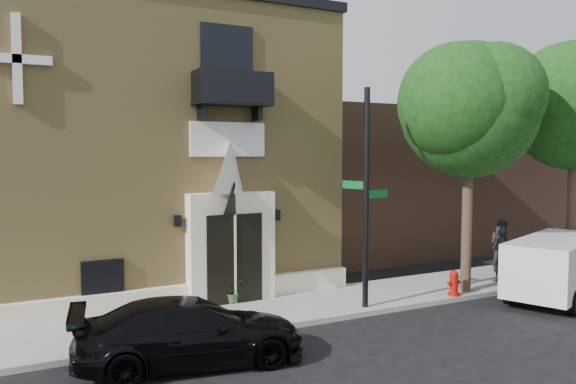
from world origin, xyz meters
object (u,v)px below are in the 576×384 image
object	(u,v)px
dumpster	(529,263)
pedestrian_near	(498,253)
cargo_van	(558,264)
black_sedan	(191,332)
street_sign	(366,198)
pedestrian_far	(501,245)
fire_hydrant	(454,283)

from	to	relation	value
dumpster	pedestrian_near	world-z (taller)	pedestrian_near
dumpster	cargo_van	bearing A→B (deg)	-116.83
black_sedan	dumpster	size ratio (longest dim) A/B	2.66
street_sign	pedestrian_near	world-z (taller)	street_sign
cargo_van	pedestrian_far	bearing A→B (deg)	48.34
fire_hydrant	pedestrian_near	bearing A→B (deg)	16.21
dumpster	pedestrian_far	world-z (taller)	pedestrian_far
black_sedan	cargo_van	xyz separation A→B (m)	(11.78, 0.03, 0.36)
fire_hydrant	dumpster	xyz separation A→B (m)	(3.84, 0.43, 0.21)
black_sedan	pedestrian_near	size ratio (longest dim) A/B	2.58
street_sign	fire_hydrant	bearing A→B (deg)	-17.22
pedestrian_near	street_sign	bearing A→B (deg)	-13.92
fire_hydrant	pedestrian_near	xyz separation A→B (m)	(2.76, 0.80, 0.56)
black_sedan	street_sign	size ratio (longest dim) A/B	0.79
street_sign	pedestrian_far	size ratio (longest dim) A/B	3.24
street_sign	pedestrian_far	distance (m)	7.89
black_sedan	pedestrian_near	world-z (taller)	pedestrian_near
cargo_van	fire_hydrant	size ratio (longest dim) A/B	6.35
dumpster	street_sign	bearing A→B (deg)	179.66
street_sign	fire_hydrant	world-z (taller)	street_sign
cargo_van	pedestrian_near	world-z (taller)	pedestrian_near
black_sedan	pedestrian_far	size ratio (longest dim) A/B	2.56
black_sedan	pedestrian_near	bearing A→B (deg)	-70.41
black_sedan	fire_hydrant	xyz separation A→B (m)	(8.73, 1.32, -0.17)
black_sedan	dumpster	bearing A→B (deg)	-72.96
dumpster	pedestrian_near	distance (m)	1.20
dumpster	pedestrian_far	size ratio (longest dim) A/B	0.96
cargo_van	dumpster	world-z (taller)	cargo_van
dumpster	pedestrian_far	xyz separation A→B (m)	(0.41, 1.58, 0.36)
cargo_van	pedestrian_far	size ratio (longest dim) A/B	2.62
black_sedan	fire_hydrant	bearing A→B (deg)	-72.27
pedestrian_near	pedestrian_far	size ratio (longest dim) A/B	0.99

